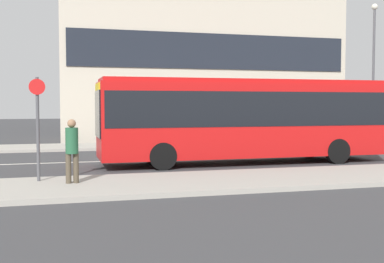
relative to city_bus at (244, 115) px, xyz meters
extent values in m
plane|color=#3A3A3D|center=(-2.74, 1.98, -1.84)|extent=(120.00, 120.00, 0.00)
cube|color=#A39E93|center=(-2.74, -4.27, -1.78)|extent=(44.00, 3.50, 0.13)
cube|color=#A39E93|center=(-2.74, 8.23, -1.78)|extent=(44.00, 3.50, 0.13)
cube|color=silver|center=(-2.74, 1.98, -1.84)|extent=(41.80, 0.16, 0.01)
cube|color=#1E232D|center=(2.51, 11.45, 3.73)|extent=(17.90, 0.08, 2.20)
cube|color=red|center=(0.01, 0.00, -0.16)|extent=(11.01, 2.40, 2.75)
cube|color=black|center=(0.01, 0.00, 0.26)|extent=(10.79, 2.43, 1.27)
cube|color=red|center=(0.01, 0.00, 1.29)|extent=(10.85, 2.21, 0.14)
cube|color=black|center=(-5.52, 0.00, 0.09)|extent=(0.05, 2.12, 1.65)
cube|color=yellow|center=(-5.52, 0.00, 1.01)|extent=(0.04, 1.68, 0.32)
cylinder|color=black|center=(-3.40, -1.09, -1.36)|extent=(0.96, 0.28, 0.96)
cylinder|color=black|center=(-3.40, 1.09, -1.36)|extent=(0.96, 0.28, 0.96)
cylinder|color=black|center=(3.42, -1.09, -1.36)|extent=(0.96, 0.28, 0.96)
cylinder|color=black|center=(3.42, 1.09, -1.36)|extent=(0.96, 0.28, 0.96)
cube|color=maroon|center=(9.22, 5.41, -1.36)|extent=(4.20, 1.73, 0.68)
cube|color=#21262B|center=(9.10, 5.41, -0.80)|extent=(2.31, 1.52, 0.43)
cylinder|color=black|center=(10.53, 6.18, -1.54)|extent=(0.60, 0.18, 0.60)
cylinder|color=black|center=(7.92, 4.63, -1.54)|extent=(0.60, 0.18, 0.60)
cylinder|color=black|center=(7.92, 6.18, -1.54)|extent=(0.60, 0.18, 0.60)
cylinder|color=#4C4233|center=(-6.40, -3.94, -1.31)|extent=(0.15, 0.15, 0.81)
cylinder|color=#4C4233|center=(-6.60, -3.95, -1.31)|extent=(0.15, 0.15, 0.81)
cylinder|color=#235638|center=(-6.50, -3.94, -0.56)|extent=(0.34, 0.34, 0.70)
sphere|color=#936B4C|center=(-6.50, -3.94, -0.09)|extent=(0.23, 0.23, 0.23)
cylinder|color=#4C4C51|center=(-7.40, -3.30, -0.27)|extent=(0.09, 0.09, 2.89)
cylinder|color=red|center=(-7.40, -3.36, 0.91)|extent=(0.44, 0.03, 0.44)
cylinder|color=#4C4C51|center=(11.06, 7.37, 2.16)|extent=(0.14, 0.14, 7.74)
sphere|color=silver|center=(11.06, 7.37, 6.13)|extent=(0.36, 0.36, 0.36)
camera|label=1|loc=(-6.78, -17.29, 0.42)|focal=45.00mm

